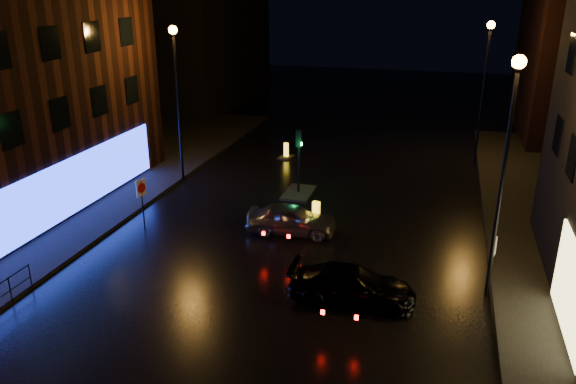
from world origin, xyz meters
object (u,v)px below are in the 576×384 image
object	(u,v)px
traffic_signal	(299,185)
silver_hatchback	(291,219)
bollard_far	(286,155)
road_sign_left	(141,192)
road_sign_right	(494,252)
dark_sedan	(352,285)
bollard_near	(316,220)

from	to	relation	value
traffic_signal	silver_hatchback	bearing A→B (deg)	-78.81
bollard_far	road_sign_left	world-z (taller)	road_sign_left
road_sign_right	traffic_signal	bearing A→B (deg)	-25.27
dark_sedan	road_sign_right	distance (m)	5.14
dark_sedan	road_sign_left	distance (m)	10.76
silver_hatchback	road_sign_left	distance (m)	6.74
traffic_signal	road_sign_right	world-z (taller)	traffic_signal
road_sign_right	bollard_near	bearing A→B (deg)	-13.63
bollard_near	bollard_far	size ratio (longest dim) A/B	1.21
bollard_near	road_sign_left	xyz separation A→B (m)	(-7.39, -2.35, 1.46)
bollard_near	road_sign_right	size ratio (longest dim) A/B	0.72
bollard_far	road_sign_right	xyz separation A→B (m)	(11.49, -13.64, 1.33)
traffic_signal	dark_sedan	xyz separation A→B (m)	(4.47, -9.69, 0.13)
dark_sedan	bollard_near	xyz separation A→B (m)	(-2.68, 6.00, -0.38)
traffic_signal	silver_hatchback	world-z (taller)	traffic_signal
bollard_far	road_sign_left	distance (m)	12.55
dark_sedan	bollard_near	world-z (taller)	dark_sedan
silver_hatchback	dark_sedan	size ratio (longest dim) A/B	0.89
bollard_far	road_sign_left	bearing A→B (deg)	-93.15
silver_hatchback	dark_sedan	bearing A→B (deg)	-149.32
traffic_signal	bollard_near	bearing A→B (deg)	-64.05
bollard_near	bollard_far	bearing A→B (deg)	126.79
traffic_signal	bollard_far	bearing A→B (deg)	111.74
silver_hatchback	dark_sedan	world-z (taller)	silver_hatchback
silver_hatchback	road_sign_left	bearing A→B (deg)	95.78
road_sign_left	road_sign_right	world-z (taller)	road_sign_left
bollard_far	silver_hatchback	bearing A→B (deg)	-61.08
bollard_near	road_sign_left	bearing A→B (deg)	-148.94
traffic_signal	road_sign_left	xyz separation A→B (m)	(-5.59, -6.04, 1.21)
traffic_signal	road_sign_left	size ratio (longest dim) A/B	1.51
silver_hatchback	dark_sedan	xyz separation A→B (m)	(3.52, -4.90, -0.03)
traffic_signal	dark_sedan	distance (m)	10.67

